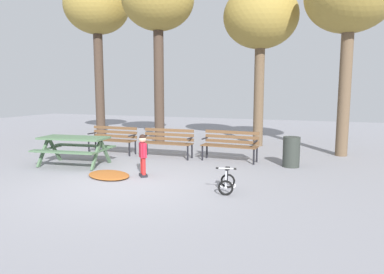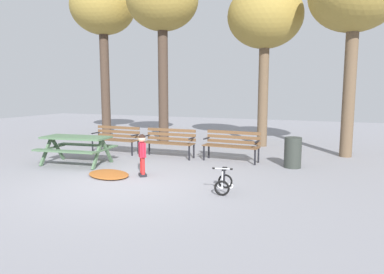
{
  "view_description": "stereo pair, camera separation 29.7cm",
  "coord_description": "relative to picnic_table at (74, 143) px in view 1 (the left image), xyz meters",
  "views": [
    {
      "loc": [
        3.85,
        -6.32,
        2.0
      ],
      "look_at": [
        0.87,
        1.76,
        0.85
      ],
      "focal_mm": 32.68,
      "sensor_mm": 36.0,
      "label": 1
    },
    {
      "loc": [
        4.13,
        -6.21,
        2.0
      ],
      "look_at": [
        0.87,
        1.76,
        0.85
      ],
      "focal_mm": 32.68,
      "sensor_mm": 36.0,
      "label": 2
    }
  ],
  "objects": [
    {
      "name": "child_standing",
      "position": [
        2.34,
        -0.49,
        -0.01
      ],
      "size": [
        0.28,
        0.31,
        1.0
      ],
      "color": "red",
      "rests_on": "ground"
    },
    {
      "name": "tree_left",
      "position": [
        0.52,
        4.23,
        4.53
      ],
      "size": [
        2.6,
        2.6,
        6.34
      ],
      "color": "#423328",
      "rests_on": "ground"
    },
    {
      "name": "trash_bin",
      "position": [
        5.49,
        1.8,
        -0.19
      ],
      "size": [
        0.44,
        0.44,
        0.8
      ],
      "primitive_type": "cylinder",
      "color": "#2D332D",
      "rests_on": "ground"
    },
    {
      "name": "kids_bicycle",
      "position": [
        4.48,
        -1.0,
        -0.39
      ],
      "size": [
        0.44,
        0.6,
        0.54
      ],
      "color": "black",
      "rests_on": "ground"
    },
    {
      "name": "park_bench_far_left",
      "position": [
        -0.01,
        1.89,
        -0.08
      ],
      "size": [
        1.61,
        0.48,
        0.85
      ],
      "color": "brown",
      "rests_on": "ground"
    },
    {
      "name": "tree_far_left",
      "position": [
        -2.46,
        4.77,
        4.64
      ],
      "size": [
        2.6,
        2.6,
        6.45
      ],
      "color": "#423328",
      "rests_on": "ground"
    },
    {
      "name": "ground",
      "position": [
        2.32,
        -1.26,
        -0.59
      ],
      "size": [
        36.0,
        36.0,
        0.0
      ],
      "primitive_type": "plane",
      "color": "gray"
    },
    {
      "name": "park_bench_right",
      "position": [
        3.79,
        2.01,
        -0.08
      ],
      "size": [
        1.62,
        0.55,
        0.85
      ],
      "color": "brown",
      "rests_on": "ground"
    },
    {
      "name": "park_bench_left",
      "position": [
        1.89,
        1.89,
        -0.08
      ],
      "size": [
        1.6,
        0.47,
        0.85
      ],
      "color": "brown",
      "rests_on": "ground"
    },
    {
      "name": "picnic_table",
      "position": [
        0.0,
        0.0,
        0.0
      ],
      "size": [
        1.94,
        1.54,
        0.79
      ],
      "color": "#4C6B4C",
      "rests_on": "ground"
    },
    {
      "name": "leaf_pile",
      "position": [
        1.57,
        -0.75,
        -0.56
      ],
      "size": [
        1.43,
        1.27,
        0.07
      ],
      "primitive_type": "ellipsoid",
      "rotation": [
        0.0,
        0.0,
        2.68
      ],
      "color": "#9E5623",
      "rests_on": "ground"
    },
    {
      "name": "tree_center",
      "position": [
        4.06,
        5.05,
        3.87
      ],
      "size": [
        2.6,
        2.6,
        5.64
      ],
      "color": "brown",
      "rests_on": "ground"
    }
  ]
}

